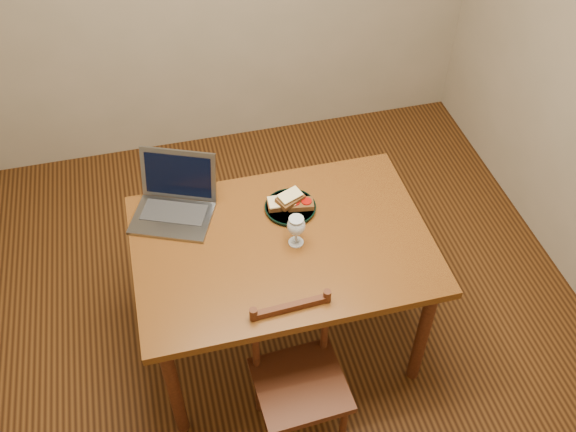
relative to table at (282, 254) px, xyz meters
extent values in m
cube|color=black|center=(0.03, 0.11, -0.66)|extent=(3.20, 3.20, 0.02)
cube|color=#47210B|center=(0.00, 0.00, 0.07)|extent=(1.30, 0.90, 0.04)
cylinder|color=#35170B|center=(-0.57, -0.37, -0.30)|extent=(0.06, 0.06, 0.70)
cylinder|color=#35170B|center=(0.57, -0.37, -0.30)|extent=(0.06, 0.06, 0.70)
cylinder|color=#35170B|center=(-0.57, 0.37, -0.30)|extent=(0.06, 0.06, 0.70)
cylinder|color=#35170B|center=(0.57, 0.37, -0.30)|extent=(0.06, 0.06, 0.70)
cube|color=#35170B|center=(-0.05, -0.50, -0.27)|extent=(0.39, 0.38, 0.04)
cube|color=#35170B|center=(-0.05, -0.36, 0.06)|extent=(0.31, 0.04, 0.11)
cylinder|color=black|center=(0.08, 0.18, 0.10)|extent=(0.24, 0.24, 0.02)
cube|color=slate|center=(-0.45, 0.25, 0.09)|extent=(0.42, 0.36, 0.02)
cube|color=slate|center=(-0.39, 0.40, 0.22)|extent=(0.35, 0.21, 0.24)
cube|color=black|center=(-0.39, 0.40, 0.22)|extent=(0.30, 0.17, 0.19)
camera|label=1|loc=(-0.43, -1.82, 2.18)|focal=40.00mm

